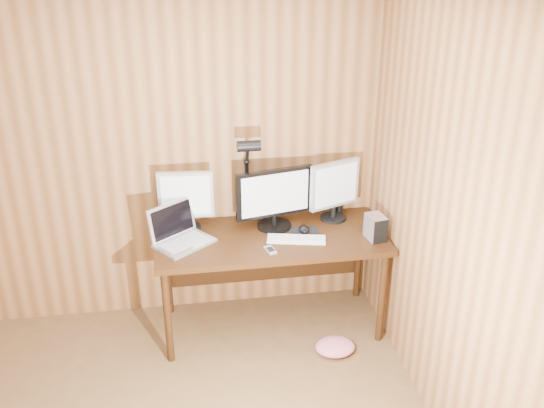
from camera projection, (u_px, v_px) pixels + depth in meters
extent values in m
plane|color=silver|center=(56.00, 5.00, 1.89)|extent=(4.00, 4.00, 0.00)
plane|color=#925F35|center=(131.00, 158.00, 4.21)|extent=(4.00, 0.00, 4.00)
plane|color=#925F35|center=(512.00, 294.00, 2.66)|extent=(0.00, 4.00, 4.00)
cube|color=#321A0A|center=(271.00, 239.00, 4.22)|extent=(1.60, 0.70, 0.04)
cube|color=#321A0A|center=(265.00, 251.00, 4.63)|extent=(1.48, 0.02, 0.51)
cylinder|color=#321A0A|center=(168.00, 317.00, 4.02)|extent=(0.05, 0.05, 0.71)
cylinder|color=#321A0A|center=(168.00, 272.00, 4.54)|extent=(0.05, 0.05, 0.71)
cylinder|color=#321A0A|center=(382.00, 298.00, 4.23)|extent=(0.05, 0.05, 0.71)
cylinder|color=#321A0A|center=(358.00, 257.00, 4.75)|extent=(0.05, 0.05, 0.71)
cylinder|color=black|center=(274.00, 225.00, 4.34)|extent=(0.25, 0.25, 0.02)
cylinder|color=black|center=(274.00, 220.00, 4.32)|extent=(0.04, 0.04, 0.07)
cube|color=black|center=(274.00, 193.00, 4.23)|extent=(0.56, 0.15, 0.35)
cube|color=silver|center=(275.00, 194.00, 4.22)|extent=(0.48, 0.11, 0.30)
cylinder|color=black|center=(188.00, 228.00, 4.31)|extent=(0.18, 0.18, 0.02)
cylinder|color=black|center=(188.00, 221.00, 4.29)|extent=(0.04, 0.04, 0.08)
cube|color=#B4B4B8|center=(186.00, 194.00, 4.20)|extent=(0.39, 0.07, 0.33)
cube|color=silver|center=(186.00, 196.00, 4.18)|extent=(0.34, 0.04, 0.29)
cylinder|color=black|center=(333.00, 218.00, 4.46)|extent=(0.19, 0.19, 0.02)
cylinder|color=black|center=(333.00, 211.00, 4.44)|extent=(0.04, 0.04, 0.08)
cube|color=#B4B4B8|center=(335.00, 184.00, 4.34)|extent=(0.38, 0.18, 0.35)
cube|color=silver|center=(336.00, 185.00, 4.33)|extent=(0.33, 0.13, 0.30)
cube|color=silver|center=(185.00, 243.00, 4.10)|extent=(0.45, 0.43, 0.02)
cube|color=silver|center=(172.00, 220.00, 4.13)|extent=(0.33, 0.27, 0.24)
cube|color=black|center=(172.00, 220.00, 4.13)|extent=(0.28, 0.23, 0.20)
cube|color=#B2B2B7|center=(185.00, 242.00, 4.10)|extent=(0.34, 0.31, 0.00)
cube|color=white|center=(296.00, 239.00, 4.16)|extent=(0.42, 0.20, 0.02)
cube|color=white|center=(296.00, 238.00, 4.15)|extent=(0.38, 0.18, 0.00)
cube|color=black|center=(304.00, 232.00, 4.27)|extent=(0.20, 0.17, 0.00)
ellipsoid|color=black|center=(304.00, 229.00, 4.26)|extent=(0.10, 0.13, 0.04)
cube|color=silver|center=(375.00, 227.00, 4.15)|extent=(0.13, 0.17, 0.17)
cube|color=black|center=(381.00, 232.00, 4.08)|extent=(0.10, 0.02, 0.17)
cube|color=silver|center=(270.00, 250.00, 4.02)|extent=(0.08, 0.12, 0.01)
cube|color=black|center=(270.00, 249.00, 4.02)|extent=(0.06, 0.07, 0.00)
cylinder|color=black|center=(339.00, 206.00, 4.53)|extent=(0.05, 0.05, 0.11)
cube|color=black|center=(248.00, 219.00, 4.48)|extent=(0.05, 0.06, 0.06)
cylinder|color=black|center=(247.00, 190.00, 4.38)|extent=(0.03, 0.03, 0.45)
sphere|color=black|center=(246.00, 161.00, 4.28)|extent=(0.05, 0.05, 0.05)
cylinder|color=black|center=(247.00, 153.00, 4.19)|extent=(0.02, 0.16, 0.19)
cylinder|color=black|center=(249.00, 146.00, 4.07)|extent=(0.16, 0.07, 0.07)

